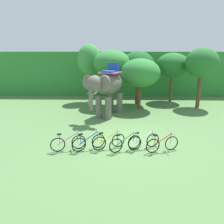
{
  "coord_description": "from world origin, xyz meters",
  "views": [
    {
      "loc": [
        -0.65,
        -10.87,
        4.69
      ],
      "look_at": [
        -0.95,
        1.0,
        1.3
      ],
      "focal_mm": 35.04,
      "sensor_mm": 36.0,
      "label": 1
    }
  ],
  "objects_px": {
    "tree_center_right": "(138,66)",
    "elephant": "(107,86)",
    "tree_right": "(202,63)",
    "tree_center_left": "(140,73)",
    "bike_pink": "(68,143)",
    "tree_far_right": "(89,61)",
    "tree_left": "(112,63)",
    "bike_yellow": "(109,141)",
    "bike_red": "(162,144)",
    "tree_far_left": "(173,65)",
    "bike_green": "(125,143)",
    "bike_blue": "(89,142)",
    "bike_white": "(144,141)"
  },
  "relations": [
    {
      "from": "tree_left",
      "to": "tree_far_left",
      "type": "height_order",
      "value": "tree_left"
    },
    {
      "from": "bike_pink",
      "to": "tree_center_right",
      "type": "bearing_deg",
      "value": 66.73
    },
    {
      "from": "tree_center_right",
      "to": "bike_red",
      "type": "xyz_separation_m",
      "value": [
        0.39,
        -9.56,
        -2.95
      ]
    },
    {
      "from": "tree_far_left",
      "to": "tree_far_right",
      "type": "bearing_deg",
      "value": -177.87
    },
    {
      "from": "bike_green",
      "to": "bike_red",
      "type": "distance_m",
      "value": 1.76
    },
    {
      "from": "tree_left",
      "to": "bike_blue",
      "type": "bearing_deg",
      "value": -95.62
    },
    {
      "from": "tree_left",
      "to": "tree_far_left",
      "type": "bearing_deg",
      "value": 16.74
    },
    {
      "from": "tree_center_right",
      "to": "elephant",
      "type": "distance_m",
      "value": 4.75
    },
    {
      "from": "tree_left",
      "to": "elephant",
      "type": "relative_size",
      "value": 1.13
    },
    {
      "from": "tree_far_left",
      "to": "tree_right",
      "type": "xyz_separation_m",
      "value": [
        1.82,
        -2.15,
        0.3
      ]
    },
    {
      "from": "tree_center_left",
      "to": "elephant",
      "type": "distance_m",
      "value": 3.45
    },
    {
      "from": "tree_far_right",
      "to": "bike_pink",
      "type": "distance_m",
      "value": 10.98
    },
    {
      "from": "tree_left",
      "to": "bike_yellow",
      "type": "height_order",
      "value": "tree_left"
    },
    {
      "from": "bike_pink",
      "to": "bike_green",
      "type": "xyz_separation_m",
      "value": [
        2.74,
        0.02,
        0.0
      ]
    },
    {
      "from": "tree_center_left",
      "to": "bike_green",
      "type": "xyz_separation_m",
      "value": [
        -1.4,
        -7.89,
        -2.53
      ]
    },
    {
      "from": "elephant",
      "to": "bike_blue",
      "type": "distance_m",
      "value": 5.9
    },
    {
      "from": "tree_far_left",
      "to": "bike_red",
      "type": "height_order",
      "value": "tree_far_left"
    },
    {
      "from": "tree_center_left",
      "to": "bike_blue",
      "type": "xyz_separation_m",
      "value": [
        -3.16,
        -7.83,
        -2.53
      ]
    },
    {
      "from": "tree_center_right",
      "to": "tree_center_left",
      "type": "distance_m",
      "value": 1.68
    },
    {
      "from": "elephant",
      "to": "bike_pink",
      "type": "distance_m",
      "value": 6.16
    },
    {
      "from": "bike_pink",
      "to": "bike_blue",
      "type": "xyz_separation_m",
      "value": [
        0.98,
        0.08,
        0.0
      ]
    },
    {
      "from": "elephant",
      "to": "bike_red",
      "type": "xyz_separation_m",
      "value": [
        2.87,
        -5.67,
        -1.82
      ]
    },
    {
      "from": "tree_far_right",
      "to": "tree_center_left",
      "type": "distance_m",
      "value": 5.07
    },
    {
      "from": "bike_blue",
      "to": "tree_far_left",
      "type": "bearing_deg",
      "value": 59.11
    },
    {
      "from": "tree_left",
      "to": "tree_center_left",
      "type": "height_order",
      "value": "tree_left"
    },
    {
      "from": "elephant",
      "to": "tree_center_left",
      "type": "bearing_deg",
      "value": 41.9
    },
    {
      "from": "tree_right",
      "to": "bike_green",
      "type": "xyz_separation_m",
      "value": [
        -6.43,
        -8.56,
        -3.24
      ]
    },
    {
      "from": "tree_far_left",
      "to": "bike_white",
      "type": "distance_m",
      "value": 11.46
    },
    {
      "from": "bike_blue",
      "to": "bike_yellow",
      "type": "height_order",
      "value": "same"
    },
    {
      "from": "bike_blue",
      "to": "bike_white",
      "type": "relative_size",
      "value": 0.96
    },
    {
      "from": "bike_yellow",
      "to": "tree_far_left",
      "type": "bearing_deg",
      "value": 62.79
    },
    {
      "from": "bike_yellow",
      "to": "bike_red",
      "type": "bearing_deg",
      "value": -5.37
    },
    {
      "from": "tree_right",
      "to": "bike_pink",
      "type": "xyz_separation_m",
      "value": [
        -9.16,
        -8.58,
        -3.24
      ]
    },
    {
      "from": "tree_center_right",
      "to": "bike_green",
      "type": "xyz_separation_m",
      "value": [
        -1.37,
        -9.52,
        -2.95
      ]
    },
    {
      "from": "tree_center_right",
      "to": "tree_center_left",
      "type": "xyz_separation_m",
      "value": [
        0.03,
        -1.63,
        -0.41
      ]
    },
    {
      "from": "tree_center_right",
      "to": "tree_right",
      "type": "relative_size",
      "value": 0.95
    },
    {
      "from": "tree_far_right",
      "to": "bike_blue",
      "type": "bearing_deg",
      "value": -83.64
    },
    {
      "from": "bike_pink",
      "to": "bike_yellow",
      "type": "relative_size",
      "value": 1.03
    },
    {
      "from": "tree_far_left",
      "to": "tree_right",
      "type": "bearing_deg",
      "value": -49.7
    },
    {
      "from": "elephant",
      "to": "bike_white",
      "type": "distance_m",
      "value": 6.03
    },
    {
      "from": "tree_right",
      "to": "elephant",
      "type": "relative_size",
      "value": 1.18
    },
    {
      "from": "tree_center_right",
      "to": "elephant",
      "type": "xyz_separation_m",
      "value": [
        -2.48,
        -3.88,
        -1.13
      ]
    },
    {
      "from": "bike_green",
      "to": "tree_far_left",
      "type": "bearing_deg",
      "value": 66.72
    },
    {
      "from": "tree_far_left",
      "to": "bike_green",
      "type": "xyz_separation_m",
      "value": [
        -4.61,
        -10.71,
        -2.94
      ]
    },
    {
      "from": "tree_center_left",
      "to": "tree_right",
      "type": "distance_m",
      "value": 5.12
    },
    {
      "from": "bike_pink",
      "to": "bike_red",
      "type": "relative_size",
      "value": 1.0
    },
    {
      "from": "tree_right",
      "to": "bike_blue",
      "type": "height_order",
      "value": "tree_right"
    },
    {
      "from": "tree_far_left",
      "to": "bike_blue",
      "type": "height_order",
      "value": "tree_far_left"
    },
    {
      "from": "bike_white",
      "to": "tree_center_left",
      "type": "bearing_deg",
      "value": 86.41
    },
    {
      "from": "bike_blue",
      "to": "bike_white",
      "type": "bearing_deg",
      "value": 4.21
    }
  ]
}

